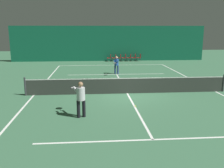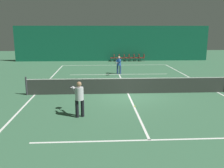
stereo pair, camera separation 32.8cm
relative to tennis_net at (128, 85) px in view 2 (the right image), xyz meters
name	(u,v)px [view 2 (the right image)]	position (x,y,z in m)	size (l,w,h in m)	color
ground_plane	(128,93)	(0.00, 0.00, -0.51)	(60.00, 60.00, 0.00)	#386647
backdrop_curtain	(113,44)	(0.00, 15.56, 1.55)	(23.00, 0.12, 4.13)	#0F5138
court_line_baseline_far	(115,65)	(0.00, 11.90, -0.51)	(11.00, 0.10, 0.00)	white
court_line_service_far	(119,74)	(0.00, 6.40, -0.51)	(8.25, 0.10, 0.00)	white
court_line_service_near	(149,140)	(0.00, -6.40, -0.51)	(8.25, 0.10, 0.00)	white
court_line_sideline_left	(35,95)	(-5.50, 0.00, -0.51)	(0.10, 23.80, 0.00)	white
court_line_sideline_right	(217,92)	(5.50, 0.00, -0.51)	(0.10, 23.80, 0.00)	white
court_line_centre	(128,93)	(0.00, 0.00, -0.51)	(0.10, 12.80, 0.00)	white
tennis_net	(128,85)	(0.00, 0.00, 0.00)	(12.00, 0.10, 1.07)	#2D332D
player_near	(79,96)	(-2.60, -3.87, 0.41)	(0.80, 1.35, 1.59)	black
player_far	(119,64)	(-0.01, 6.59, 0.37)	(0.66, 1.32, 1.51)	navy
courtside_chair_0	(113,57)	(0.00, 15.01, -0.03)	(0.44, 0.44, 0.84)	#2D2D2D
courtside_chair_1	(118,57)	(0.60, 15.01, -0.03)	(0.44, 0.44, 0.84)	#2D2D2D
courtside_chair_2	(123,57)	(1.19, 15.01, -0.03)	(0.44, 0.44, 0.84)	#2D2D2D
courtside_chair_3	(128,57)	(1.78, 15.01, -0.03)	(0.44, 0.44, 0.84)	#2D2D2D
courtside_chair_4	(133,57)	(2.37, 15.01, -0.03)	(0.44, 0.44, 0.84)	#2D2D2D
courtside_chair_5	(138,57)	(2.96, 15.01, -0.03)	(0.44, 0.44, 0.84)	#2D2D2D
courtside_chair_6	(143,57)	(3.56, 15.01, -0.03)	(0.44, 0.44, 0.84)	#2D2D2D
tennis_ball	(135,106)	(0.04, -2.62, -0.48)	(0.07, 0.07, 0.07)	#D1DB33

